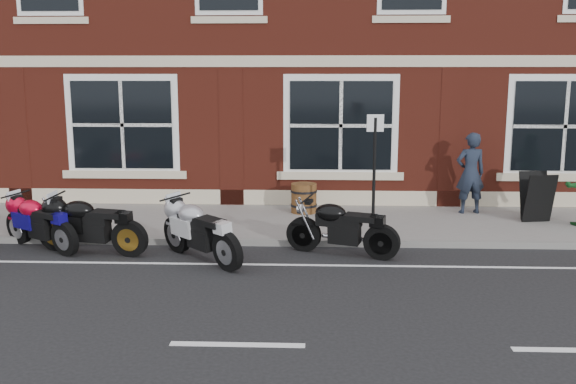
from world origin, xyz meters
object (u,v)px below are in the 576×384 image
at_px(moto_naked_black, 340,225).
at_px(pedestrian_left, 470,173).
at_px(barrel_planter, 304,198).
at_px(moto_sport_red, 40,221).
at_px(moto_sport_silver, 201,229).
at_px(a_board_sign, 537,197).
at_px(moto_sport_black, 90,223).
at_px(parking_sign, 374,165).

bearing_deg(moto_naked_black, pedestrian_left, -24.30).
xyz_separation_m(pedestrian_left, barrel_planter, (-3.61, -0.10, -0.56)).
height_order(moto_sport_red, moto_sport_silver, moto_sport_silver).
height_order(pedestrian_left, a_board_sign, pedestrian_left).
distance_m(moto_sport_red, a_board_sign, 9.76).
bearing_deg(pedestrian_left, moto_sport_silver, 25.06).
bearing_deg(moto_sport_black, moto_naked_black, -76.26).
height_order(moto_sport_black, barrel_planter, moto_sport_black).
height_order(moto_sport_black, moto_sport_silver, moto_sport_silver).
height_order(moto_sport_red, moto_sport_black, moto_sport_black).
bearing_deg(moto_sport_red, moto_sport_silver, -68.06).
xyz_separation_m(moto_naked_black, pedestrian_left, (2.94, 2.99, 0.48)).
xyz_separation_m(moto_sport_red, a_board_sign, (9.54, 2.07, 0.11)).
bearing_deg(moto_sport_silver, moto_sport_red, 124.25).
distance_m(moto_sport_black, pedestrian_left, 7.96).
xyz_separation_m(moto_sport_black, pedestrian_left, (7.34, 3.05, 0.45)).
relative_size(pedestrian_left, barrel_planter, 2.74).
distance_m(moto_naked_black, pedestrian_left, 4.22).
height_order(moto_sport_red, moto_naked_black, moto_naked_black).
bearing_deg(pedestrian_left, barrel_planter, -6.12).
xyz_separation_m(a_board_sign, barrel_planter, (-4.82, 0.64, -0.19)).
distance_m(moto_sport_silver, barrel_planter, 3.73).
bearing_deg(parking_sign, moto_sport_silver, -161.15).
xyz_separation_m(moto_naked_black, a_board_sign, (4.14, 2.25, 0.10)).
height_order(a_board_sign, barrel_planter, a_board_sign).
bearing_deg(moto_naked_black, moto_sport_red, 108.32).
xyz_separation_m(a_board_sign, parking_sign, (-3.47, -1.13, 0.80)).
height_order(moto_naked_black, pedestrian_left, pedestrian_left).
height_order(moto_naked_black, parking_sign, parking_sign).
distance_m(moto_sport_red, barrel_planter, 5.44).
xyz_separation_m(moto_sport_silver, barrel_planter, (1.70, 3.31, -0.11)).
bearing_deg(pedestrian_left, moto_sport_red, 10.97).
bearing_deg(barrel_planter, parking_sign, -52.53).
bearing_deg(a_board_sign, pedestrian_left, 138.48).
xyz_separation_m(moto_sport_silver, moto_naked_black, (2.37, 0.42, -0.02)).
distance_m(moto_sport_black, moto_naked_black, 4.40).
xyz_separation_m(moto_sport_black, a_board_sign, (8.54, 2.31, 0.08)).
relative_size(moto_sport_black, barrel_planter, 3.26).
bearing_deg(barrel_planter, moto_sport_silver, -117.11).
bearing_deg(parking_sign, moto_sport_black, -174.96).
relative_size(barrel_planter, parking_sign, 0.29).
bearing_deg(parking_sign, barrel_planter, 119.36).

